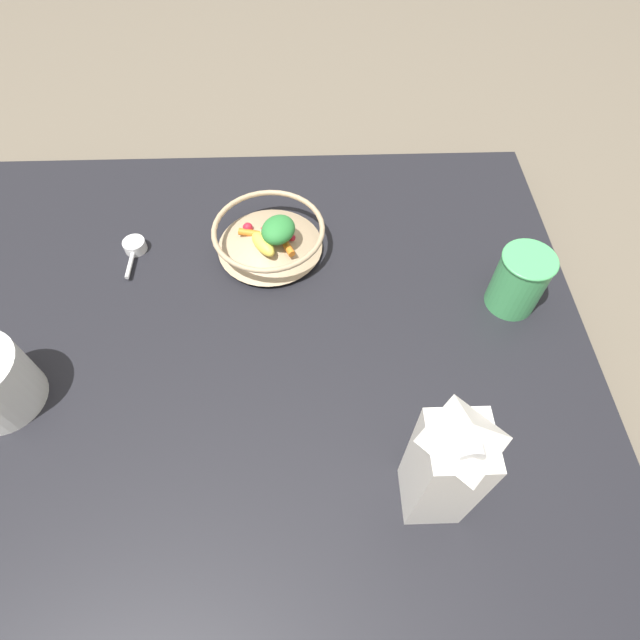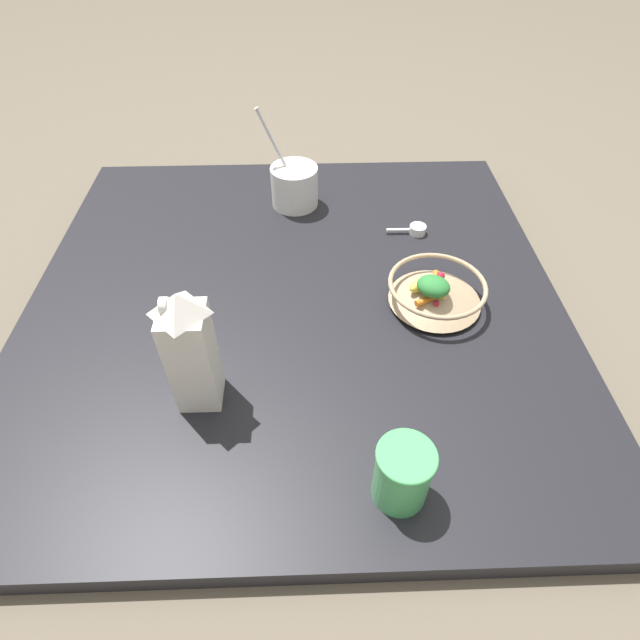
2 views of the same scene
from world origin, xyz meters
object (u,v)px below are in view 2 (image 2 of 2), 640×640
object	(u,v)px
milk_carton	(190,350)
yogurt_tub	(295,184)
fruit_bowl	(436,291)
drinking_cup	(403,473)

from	to	relation	value
milk_carton	yogurt_tub	size ratio (longest dim) A/B	1.01
fruit_bowl	yogurt_tub	size ratio (longest dim) A/B	0.83
drinking_cup	yogurt_tub	bearing A→B (deg)	-168.84
milk_carton	drinking_cup	distance (m)	0.39
fruit_bowl	milk_carton	size ratio (longest dim) A/B	0.82
yogurt_tub	fruit_bowl	bearing A→B (deg)	36.59
milk_carton	yogurt_tub	xyz separation A→B (m)	(-0.64, 0.17, -0.07)
yogurt_tub	drinking_cup	world-z (taller)	yogurt_tub
fruit_bowl	yogurt_tub	bearing A→B (deg)	-143.41
milk_carton	yogurt_tub	distance (m)	0.66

